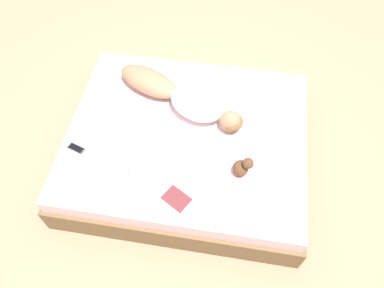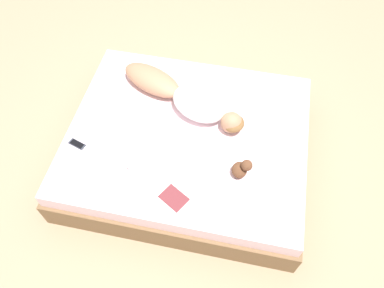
{
  "view_description": "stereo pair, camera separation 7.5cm",
  "coord_description": "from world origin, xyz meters",
  "px_view_note": "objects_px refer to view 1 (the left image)",
  "views": [
    {
      "loc": [
        1.88,
        0.35,
        3.07
      ],
      "look_at": [
        0.15,
        0.07,
        0.49
      ],
      "focal_mm": 35.0,
      "sensor_mm": 36.0,
      "label": 1
    },
    {
      "loc": [
        1.86,
        0.43,
        3.07
      ],
      "look_at": [
        0.15,
        0.07,
        0.49
      ],
      "focal_mm": 35.0,
      "sensor_mm": 36.0,
      "label": 2
    }
  ],
  "objects_px": {
    "person": "(183,97)",
    "cell_phone": "(76,148)",
    "open_magazine": "(186,189)",
    "coffee_mug": "(133,169)"
  },
  "relations": [
    {
      "from": "open_magazine",
      "to": "person",
      "type": "bearing_deg",
      "value": -138.16
    },
    {
      "from": "coffee_mug",
      "to": "cell_phone",
      "type": "bearing_deg",
      "value": -104.77
    },
    {
      "from": "open_magazine",
      "to": "cell_phone",
      "type": "distance_m",
      "value": 1.0
    },
    {
      "from": "person",
      "to": "open_magazine",
      "type": "height_order",
      "value": "person"
    },
    {
      "from": "person",
      "to": "cell_phone",
      "type": "xyz_separation_m",
      "value": [
        0.62,
        -0.8,
        -0.1
      ]
    },
    {
      "from": "person",
      "to": "open_magazine",
      "type": "relative_size",
      "value": 2.29
    },
    {
      "from": "open_magazine",
      "to": "coffee_mug",
      "type": "height_order",
      "value": "coffee_mug"
    },
    {
      "from": "open_magazine",
      "to": "cell_phone",
      "type": "bearing_deg",
      "value": -72.9
    },
    {
      "from": "open_magazine",
      "to": "coffee_mug",
      "type": "distance_m",
      "value": 0.45
    },
    {
      "from": "coffee_mug",
      "to": "cell_phone",
      "type": "height_order",
      "value": "coffee_mug"
    }
  ]
}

